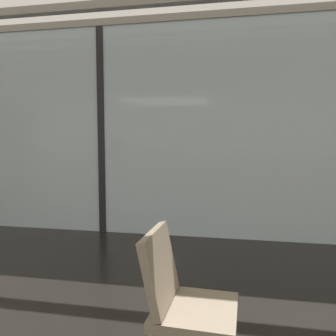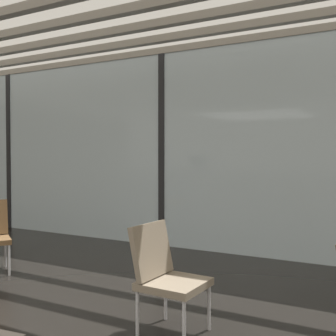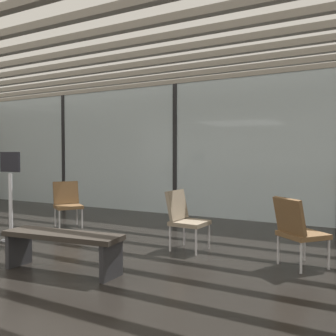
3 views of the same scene
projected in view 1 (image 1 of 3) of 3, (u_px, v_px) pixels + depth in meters
The scene contains 4 objects.
glass_curtain_wall at pixel (102, 132), 4.93m from camera, with size 14.00×0.08×3.03m, color silver.
window_mullion_1 at pixel (102, 132), 4.93m from camera, with size 0.10×0.12×3.03m, color black.
parked_airplane at pixel (135, 117), 10.25m from camera, with size 12.77×4.18×4.18m.
lounge_chair_2 at pixel (181, 294), 1.95m from camera, with size 0.55×0.50×0.87m.
Camera 1 is at (1.90, 0.51, 1.41)m, focal length 35.30 mm.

